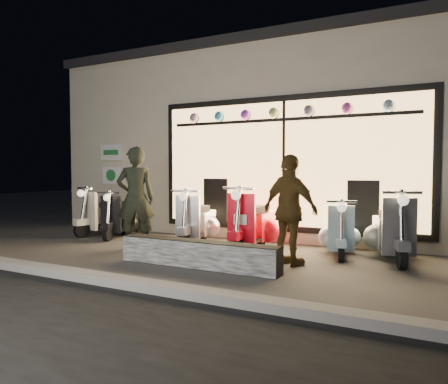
# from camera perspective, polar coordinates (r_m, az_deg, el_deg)

# --- Properties ---
(ground) EXTENTS (40.00, 40.00, 0.00)m
(ground) POSITION_cam_1_polar(r_m,az_deg,el_deg) (7.28, -3.56, -8.46)
(ground) COLOR #383533
(ground) RESTS_ON ground
(kerb) EXTENTS (40.00, 0.25, 0.12)m
(kerb) POSITION_cam_1_polar(r_m,az_deg,el_deg) (5.70, -14.31, -11.16)
(kerb) COLOR slate
(kerb) RESTS_ON ground
(shop_building) EXTENTS (10.20, 6.23, 4.20)m
(shop_building) POSITION_cam_1_polar(r_m,az_deg,el_deg) (11.70, 9.33, 6.17)
(shop_building) COLOR beige
(shop_building) RESTS_ON ground
(graffiti_barrier) EXTENTS (2.56, 0.28, 0.40)m
(graffiti_barrier) POSITION_cam_1_polar(r_m,az_deg,el_deg) (6.49, -3.42, -8.08)
(graffiti_barrier) COLOR black
(graffiti_barrier) RESTS_ON ground
(scooter_silver) EXTENTS (0.65, 1.45, 1.03)m
(scooter_silver) POSITION_cam_1_polar(r_m,az_deg,el_deg) (8.57, -3.45, -3.93)
(scooter_silver) COLOR black
(scooter_silver) RESTS_ON ground
(scooter_red) EXTENTS (0.51, 1.54, 1.10)m
(scooter_red) POSITION_cam_1_polar(r_m,az_deg,el_deg) (7.93, 3.98, -4.28)
(scooter_red) COLOR black
(scooter_red) RESTS_ON ground
(scooter_black) EXTENTS (0.72, 1.32, 0.95)m
(scooter_black) POSITION_cam_1_polar(r_m,az_deg,el_deg) (9.70, -13.39, -3.39)
(scooter_black) COLOR black
(scooter_black) RESTS_ON ground
(scooter_cream) EXTENTS (0.68, 1.43, 1.02)m
(scooter_cream) POSITION_cam_1_polar(r_m,az_deg,el_deg) (10.05, -14.45, -3.02)
(scooter_cream) COLOR black
(scooter_cream) RESTS_ON ground
(scooter_blue) EXTENTS (0.63, 1.29, 0.92)m
(scooter_blue) POSITION_cam_1_polar(r_m,az_deg,el_deg) (7.70, 14.89, -5.14)
(scooter_blue) COLOR black
(scooter_blue) RESTS_ON ground
(scooter_grey) EXTENTS (0.78, 1.52, 1.08)m
(scooter_grey) POSITION_cam_1_polar(r_m,az_deg,el_deg) (7.55, 21.05, -4.90)
(scooter_grey) COLOR black
(scooter_grey) RESTS_ON ground
(man) EXTENTS (0.80, 0.76, 1.85)m
(man) POSITION_cam_1_polar(r_m,az_deg,el_deg) (8.04, -11.46, -0.78)
(man) COLOR black
(man) RESTS_ON ground
(woman) EXTENTS (1.06, 0.73, 1.67)m
(woman) POSITION_cam_1_polar(r_m,az_deg,el_deg) (6.61, 8.63, -2.33)
(woman) COLOR brown
(woman) RESTS_ON ground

